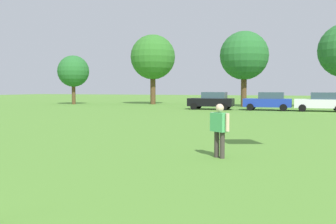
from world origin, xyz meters
TOP-DOWN VIEW (x-y plane):
  - ground_plane at (0.00, 30.00)m, footprint 160.00×160.00m
  - adult_bystander at (3.66, 9.60)m, footprint 0.64×0.54m
  - parked_car_black_0 at (-2.15, 34.69)m, footprint 4.30×2.02m
  - parked_car_blue_1 at (3.14, 34.99)m, footprint 4.30×2.02m
  - parked_car_white_2 at (7.66, 34.73)m, footprint 4.30×2.02m
  - tree_far_left at (-21.49, 40.75)m, footprint 3.99×3.99m
  - tree_left at (-11.92, 44.15)m, footprint 5.68×5.68m
  - tree_center at (0.02, 41.09)m, footprint 5.33×5.33m

SIDE VIEW (x-z plane):
  - ground_plane at x=0.00m, z-range 0.00..0.00m
  - parked_car_black_0 at x=-2.15m, z-range 0.02..1.70m
  - parked_car_blue_1 at x=3.14m, z-range 0.02..1.70m
  - parked_car_white_2 at x=7.66m, z-range 0.02..1.70m
  - adult_bystander at x=3.66m, z-range 0.15..1.75m
  - tree_far_left at x=-21.49m, z-range 1.09..7.31m
  - tree_center at x=0.02m, z-range 1.45..9.76m
  - tree_left at x=-11.92m, z-range 1.55..10.40m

